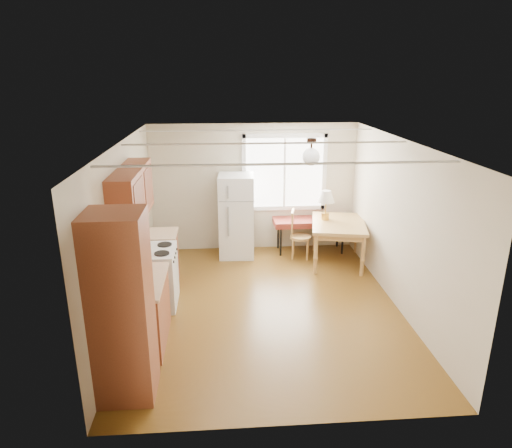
{
  "coord_description": "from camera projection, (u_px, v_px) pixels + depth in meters",
  "views": [
    {
      "loc": [
        -0.62,
        -6.21,
        3.39
      ],
      "look_at": [
        -0.1,
        0.54,
        1.15
      ],
      "focal_mm": 32.0,
      "sensor_mm": 36.0,
      "label": 1
    }
  ],
  "objects": [
    {
      "name": "pendant_light",
      "position": [
        311.0,
        156.0,
        6.71
      ],
      "size": [
        0.26,
        0.26,
        0.4
      ],
      "color": "black",
      "rests_on": "room_shell"
    },
    {
      "name": "bench",
      "position": [
        310.0,
        222.0,
        8.97
      ],
      "size": [
        1.46,
        0.56,
        0.67
      ],
      "rotation": [
        0.0,
        0.0,
        0.01
      ],
      "color": "maroon",
      "rests_on": "ground"
    },
    {
      "name": "dining_table",
      "position": [
        338.0,
        228.0,
        8.39
      ],
      "size": [
        1.18,
        1.43,
        0.79
      ],
      "rotation": [
        0.0,
        0.0,
        -0.19
      ],
      "color": "#A87C40",
      "rests_on": "ground"
    },
    {
      "name": "window_unit",
      "position": [
        284.0,
        173.0,
        8.88
      ],
      "size": [
        1.64,
        0.05,
        1.51
      ],
      "color": "white",
      "rests_on": "room_shell"
    },
    {
      "name": "table_lamp",
      "position": [
        326.0,
        199.0,
        8.4
      ],
      "size": [
        0.32,
        0.32,
        0.55
      ],
      "rotation": [
        0.0,
        0.0,
        -0.11
      ],
      "color": "gold",
      "rests_on": "dining_table"
    },
    {
      "name": "coffee_maker",
      "position": [
        130.0,
        285.0,
        5.31
      ],
      "size": [
        0.25,
        0.3,
        0.4
      ],
      "rotation": [
        0.0,
        0.0,
        -0.24
      ],
      "color": "black",
      "rests_on": "kitchen_run"
    },
    {
      "name": "chair",
      "position": [
        296.0,
        231.0,
        8.69
      ],
      "size": [
        0.43,
        0.43,
        0.92
      ],
      "rotation": [
        0.0,
        0.0,
        -0.22
      ],
      "color": "#A87C40",
      "rests_on": "ground"
    },
    {
      "name": "kettle",
      "position": [
        139.0,
        259.0,
        6.16
      ],
      "size": [
        0.13,
        0.13,
        0.25
      ],
      "color": "red",
      "rests_on": "kitchen_run"
    },
    {
      "name": "kitchen_run",
      "position": [
        141.0,
        277.0,
        6.0
      ],
      "size": [
        0.65,
        3.4,
        2.2
      ],
      "color": "brown",
      "rests_on": "ground"
    },
    {
      "name": "room_shell",
      "position": [
        266.0,
        229.0,
        6.59
      ],
      "size": [
        4.6,
        5.6,
        2.62
      ],
      "color": "#513310",
      "rests_on": "ground"
    },
    {
      "name": "refrigerator",
      "position": [
        237.0,
        216.0,
        8.71
      ],
      "size": [
        0.69,
        0.71,
        1.6
      ],
      "rotation": [
        0.0,
        0.0,
        -0.06
      ],
      "color": "white",
      "rests_on": "ground"
    }
  ]
}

